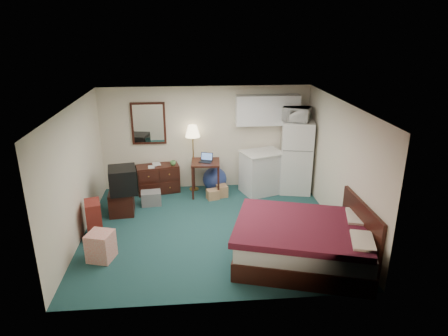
{
  "coord_description": "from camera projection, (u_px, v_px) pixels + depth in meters",
  "views": [
    {
      "loc": [
        -0.38,
        -7.09,
        3.86
      ],
      "look_at": [
        0.27,
        0.31,
        1.17
      ],
      "focal_mm": 32.0,
      "sensor_mm": 36.0,
      "label": 1
    }
  ],
  "objects": [
    {
      "name": "walls",
      "position": [
        211.0,
        170.0,
        7.55
      ],
      "size": [
        5.01,
        4.51,
        2.5
      ],
      "color": "beige",
      "rests_on": "floor"
    },
    {
      "name": "headboard",
      "position": [
        360.0,
        230.0,
        6.79
      ],
      "size": [
        0.06,
        1.56,
        1.0
      ],
      "primitive_type": null,
      "color": "black",
      "rests_on": "walls"
    },
    {
      "name": "floor",
      "position": [
        212.0,
        228.0,
        7.98
      ],
      "size": [
        5.0,
        4.5,
        0.01
      ],
      "primitive_type": "cube",
      "color": "#153637",
      "rests_on": "ground"
    },
    {
      "name": "cardboard_box_a",
      "position": [
        213.0,
        194.0,
        9.3
      ],
      "size": [
        0.32,
        0.29,
        0.23
      ],
      "primitive_type": null,
      "rotation": [
        0.0,
        0.0,
        0.28
      ],
      "color": "#9F8354",
      "rests_on": "floor"
    },
    {
      "name": "exercise_ball",
      "position": [
        215.0,
        179.0,
        9.73
      ],
      "size": [
        0.63,
        0.63,
        0.58
      ],
      "primitive_type": "sphere",
      "rotation": [
        0.0,
        0.0,
        0.09
      ],
      "color": "navy",
      "rests_on": "floor"
    },
    {
      "name": "desk",
      "position": [
        206.0,
        178.0,
        9.46
      ],
      "size": [
        0.69,
        0.69,
        0.83
      ],
      "primitive_type": null,
      "rotation": [
        0.0,
        0.0,
        -0.06
      ],
      "color": "black",
      "rests_on": "floor"
    },
    {
      "name": "cardboard_box_b",
      "position": [
        222.0,
        191.0,
        9.44
      ],
      "size": [
        0.28,
        0.31,
        0.27
      ],
      "primitive_type": null,
      "rotation": [
        0.0,
        0.0,
        0.2
      ],
      "color": "#9F8354",
      "rests_on": "floor"
    },
    {
      "name": "kitchen_counter",
      "position": [
        262.0,
        173.0,
        9.56
      ],
      "size": [
        1.08,
        0.94,
        0.99
      ],
      "primitive_type": null,
      "rotation": [
        0.0,
        0.0,
        0.33
      ],
      "color": "silver",
      "rests_on": "floor"
    },
    {
      "name": "file_bin",
      "position": [
        151.0,
        198.0,
        9.0
      ],
      "size": [
        0.47,
        0.37,
        0.31
      ],
      "primitive_type": null,
      "rotation": [
        0.0,
        0.0,
        0.11
      ],
      "color": "slate",
      "rests_on": "floor"
    },
    {
      "name": "tv_stand",
      "position": [
        122.0,
        202.0,
        8.54
      ],
      "size": [
        0.55,
        0.59,
        0.51
      ],
      "primitive_type": null,
      "rotation": [
        0.0,
        0.0,
        0.08
      ],
      "color": "black",
      "rests_on": "floor"
    },
    {
      "name": "dresser",
      "position": [
        158.0,
        179.0,
        9.62
      ],
      "size": [
        1.07,
        0.65,
        0.68
      ],
      "primitive_type": null,
      "rotation": [
        0.0,
        0.0,
        0.21
      ],
      "color": "black",
      "rests_on": "floor"
    },
    {
      "name": "suitcase",
      "position": [
        94.0,
        219.0,
        7.58
      ],
      "size": [
        0.38,
        0.5,
        0.72
      ],
      "primitive_type": null,
      "rotation": [
        0.0,
        0.0,
        0.26
      ],
      "color": "maroon",
      "rests_on": "floor"
    },
    {
      "name": "laptop",
      "position": [
        206.0,
        158.0,
        9.25
      ],
      "size": [
        0.35,
        0.32,
        0.2
      ],
      "primitive_type": null,
      "rotation": [
        0.0,
        0.0,
        -0.36
      ],
      "color": "black",
      "rests_on": "desk"
    },
    {
      "name": "retail_box",
      "position": [
        101.0,
        246.0,
        6.87
      ],
      "size": [
        0.5,
        0.5,
        0.51
      ],
      "primitive_type": null,
      "rotation": [
        0.0,
        0.0,
        -0.28
      ],
      "color": "silver",
      "rests_on": "floor"
    },
    {
      "name": "mug",
      "position": [
        173.0,
        162.0,
        9.5
      ],
      "size": [
        0.16,
        0.14,
        0.14
      ],
      "primitive_type": "imported",
      "rotation": [
        0.0,
        0.0,
        0.27
      ],
      "color": "#5D9D53",
      "rests_on": "dresser"
    },
    {
      "name": "crt_tv",
      "position": [
        123.0,
        180.0,
        8.35
      ],
      "size": [
        0.68,
        0.72,
        0.53
      ],
      "primitive_type": null,
      "rotation": [
        0.0,
        0.0,
        0.18
      ],
      "color": "black",
      "rests_on": "tv_stand"
    },
    {
      "name": "bed",
      "position": [
        303.0,
        243.0,
        6.78
      ],
      "size": [
        2.59,
        2.26,
        0.7
      ],
      "primitive_type": null,
      "rotation": [
        0.0,
        0.0,
        -0.29
      ],
      "color": "#491522",
      "rests_on": "floor"
    },
    {
      "name": "floor_lamp",
      "position": [
        193.0,
        158.0,
        9.6
      ],
      "size": [
        0.42,
        0.42,
        1.62
      ],
      "primitive_type": null,
      "rotation": [
        0.0,
        0.0,
        0.22
      ],
      "color": "#B58539",
      "rests_on": "floor"
    },
    {
      "name": "ceiling",
      "position": [
        211.0,
        104.0,
        7.13
      ],
      "size": [
        5.0,
        4.5,
        0.01
      ],
      "primitive_type": "cube",
      "color": "beige",
      "rests_on": "walls"
    },
    {
      "name": "microwave",
      "position": [
        297.0,
        112.0,
        9.13
      ],
      "size": [
        0.69,
        0.57,
        0.41
      ],
      "primitive_type": "imported",
      "rotation": [
        0.0,
        0.0,
        -0.47
      ],
      "color": "white",
      "rests_on": "fridge"
    },
    {
      "name": "mirror",
      "position": [
        149.0,
        123.0,
        9.39
      ],
      "size": [
        0.8,
        0.06,
        1.0
      ],
      "primitive_type": null,
      "color": "white",
      "rests_on": "walls"
    },
    {
      "name": "book_b",
      "position": [
        152.0,
        160.0,
        9.48
      ],
      "size": [
        0.19,
        0.07,
        0.25
      ],
      "primitive_type": "imported",
      "rotation": [
        0.0,
        0.0,
        0.24
      ],
      "color": "#9F8354",
      "rests_on": "dresser"
    },
    {
      "name": "fridge",
      "position": [
        296.0,
        157.0,
        9.51
      ],
      "size": [
        0.85,
        0.85,
        1.74
      ],
      "primitive_type": null,
      "rotation": [
        0.0,
        0.0,
        -0.2
      ],
      "color": "white",
      "rests_on": "floor"
    },
    {
      "name": "book_a",
      "position": [
        148.0,
        163.0,
        9.33
      ],
      "size": [
        0.15,
        0.03,
        0.21
      ],
      "primitive_type": "imported",
      "rotation": [
        0.0,
        0.0,
        0.1
      ],
      "color": "#9F8354",
      "rests_on": "dresser"
    },
    {
      "name": "upper_cabinets",
      "position": [
        267.0,
        110.0,
        9.38
      ],
      "size": [
        1.5,
        0.35,
        0.7
      ],
      "primitive_type": null,
      "color": "silver",
      "rests_on": "walls"
    }
  ]
}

